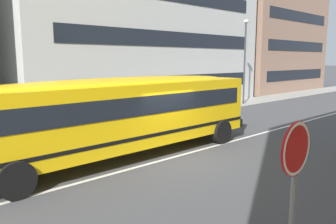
{
  "coord_description": "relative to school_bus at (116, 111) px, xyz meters",
  "views": [
    {
      "loc": [
        -8.32,
        -8.85,
        3.66
      ],
      "look_at": [
        0.5,
        0.68,
        1.61
      ],
      "focal_mm": 35.9,
      "sensor_mm": 36.0,
      "label": 1
    }
  ],
  "objects": [
    {
      "name": "ground_plane",
      "position": [
        1.45,
        -1.36,
        -1.78
      ],
      "size": [
        400.0,
        400.0,
        0.0
      ],
      "primitive_type": "plane",
      "color": "#424244"
    },
    {
      "name": "street_lamp",
      "position": [
        16.44,
        5.79,
        2.54
      ],
      "size": [
        0.44,
        0.44,
        6.8
      ],
      "color": "#38383D",
      "rests_on": "ground_plane"
    },
    {
      "name": "stop_sign_post",
      "position": [
        -2.93,
        -8.31,
        0.46
      ],
      "size": [
        0.7,
        0.07,
        2.9
      ],
      "color": "slate",
      "rests_on": "ground_plane"
    },
    {
      "name": "school_bus",
      "position": [
        0.0,
        0.0,
        0.0
      ],
      "size": [
        13.41,
        3.17,
        2.99
      ],
      "rotation": [
        0.0,
        0.0,
        3.15
      ],
      "color": "yellow",
      "rests_on": "ground_plane"
    },
    {
      "name": "sidewalk_far",
      "position": [
        1.45,
        6.49,
        -1.77
      ],
      "size": [
        120.0,
        3.0,
        0.01
      ],
      "primitive_type": "cube",
      "color": "gray",
      "rests_on": "ground_plane"
    },
    {
      "name": "lane_centreline",
      "position": [
        1.45,
        -1.36,
        -1.78
      ],
      "size": [
        110.0,
        0.16,
        0.01
      ],
      "primitive_type": "cube",
      "color": "silver",
      "rests_on": "ground_plane"
    },
    {
      "name": "apartment_block_far_centre",
      "position": [
        10.45,
        14.9,
        4.87
      ],
      "size": [
        21.66,
        13.87,
        13.3
      ],
      "color": "#B7B7B2",
      "rests_on": "ground_plane"
    },
    {
      "name": "apartment_block_far_right",
      "position": [
        29.91,
        13.15,
        6.47
      ],
      "size": [
        15.05,
        10.36,
        16.5
      ],
      "color": "#93705B",
      "rests_on": "ground_plane"
    }
  ]
}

